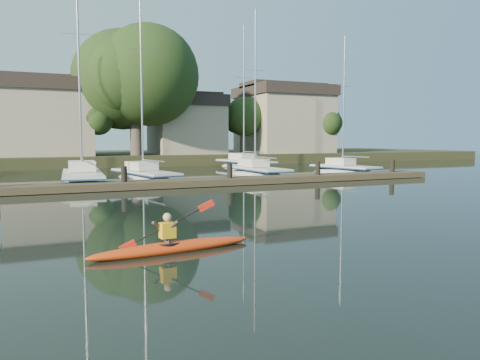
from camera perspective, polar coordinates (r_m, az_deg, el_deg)
name	(u,v)px	position (r m, az deg, el deg)	size (l,w,h in m)	color
ground	(325,234)	(13.30, 10.36, -6.46)	(160.00, 160.00, 0.00)	black
kayak	(172,245)	(11.13, -8.28, -7.87)	(4.09, 1.01, 1.30)	#C5390F
dock	(179,183)	(25.93, -7.39, -0.35)	(34.00, 2.00, 1.80)	#483D29
sailboat_1	(83,187)	(29.15, -18.63, -0.78)	(2.90, 9.31, 15.00)	silver
sailboat_2	(145,183)	(30.57, -11.54, -0.31)	(3.56, 8.79, 14.19)	silver
sailboat_3	(256,178)	(33.20, 2.02, 0.19)	(2.45, 8.07, 12.87)	silver
sailboat_4	(344,176)	(36.38, 12.58, 0.50)	(3.33, 7.04, 11.51)	silver
sailboat_7	(245,170)	(42.47, 0.63, 1.24)	(3.39, 8.93, 14.05)	silver
shore	(123,133)	(51.81, -14.13, 5.58)	(90.00, 25.25, 12.75)	#273219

